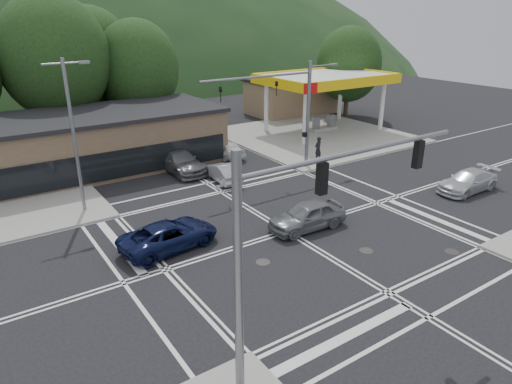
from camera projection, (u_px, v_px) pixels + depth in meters
ground at (287, 231)px, 25.14m from camera, size 120.00×120.00×0.00m
sidewalk_ne at (315, 135)px, 44.48m from camera, size 16.00×16.00×0.15m
gas_station_canopy at (326, 81)px, 44.46m from camera, size 12.32×8.34×5.75m
convenience_store at (292, 97)px, 54.13m from camera, size 10.00×6.00×3.80m
commercial_row at (59, 148)px, 33.35m from camera, size 24.00×8.00×4.00m
hill_north at (22, 71)px, 94.52m from camera, size 252.00×126.00×140.00m
tree_n_b at (54, 57)px, 37.66m from camera, size 9.00×9.00×12.98m
tree_n_c at (137, 68)px, 41.78m from camera, size 7.60×7.60×10.87m
tree_n_e at (91, 59)px, 43.06m from camera, size 8.40×8.40×11.98m
tree_ne at (349, 64)px, 50.91m from camera, size 7.20×7.20×9.99m
streetlight_nw at (74, 130)px, 25.83m from camera, size 2.50×0.25×9.00m
signal_mast_ne at (295, 103)px, 33.21m from camera, size 11.65×0.30×8.00m
signal_mast_sw at (289, 233)px, 13.61m from camera, size 9.14×0.28×8.00m
car_blue_west at (169, 235)px, 23.13m from camera, size 5.39×3.00×1.42m
car_grey_center at (307, 216)px, 25.22m from camera, size 4.64×2.03×1.56m
car_silver_east at (468, 181)px, 30.58m from camera, size 4.85×2.01×1.40m
car_queue_a at (223, 172)px, 32.47m from camera, size 1.78×4.05×1.29m
car_queue_b at (224, 148)px, 37.85m from camera, size 2.13×4.41×1.45m
car_northbound at (179, 161)px, 34.34m from camera, size 2.60×5.73×1.63m
pedestrian at (318, 149)px, 36.34m from camera, size 0.79×0.60×1.95m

